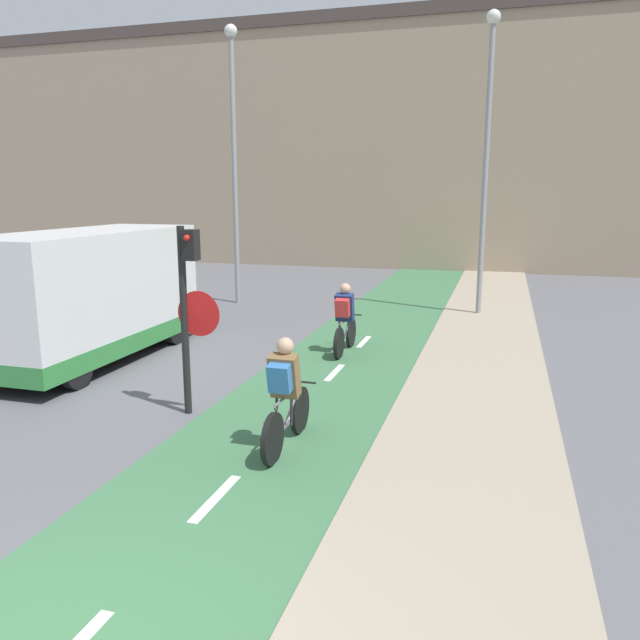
# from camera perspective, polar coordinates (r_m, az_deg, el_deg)

# --- Properties ---
(building_row_background) EXTENTS (60.00, 5.20, 10.61)m
(building_row_background) POSITION_cam_1_polar(r_m,az_deg,el_deg) (29.29, 11.13, 15.43)
(building_row_background) COLOR gray
(building_row_background) RESTS_ON ground_plane
(traffic_light_pole) EXTENTS (0.67, 0.25, 2.81)m
(traffic_light_pole) POSITION_cam_1_polar(r_m,az_deg,el_deg) (9.27, -11.90, 1.88)
(traffic_light_pole) COLOR black
(traffic_light_pole) RESTS_ON ground_plane
(street_lamp_far) EXTENTS (0.36, 0.36, 7.84)m
(street_lamp_far) POSITION_cam_1_polar(r_m,az_deg,el_deg) (18.76, -7.89, 15.89)
(street_lamp_far) COLOR gray
(street_lamp_far) RESTS_ON ground_plane
(street_lamp_sidewalk) EXTENTS (0.36, 0.36, 7.72)m
(street_lamp_sidewalk) POSITION_cam_1_polar(r_m,az_deg,el_deg) (17.27, 15.04, 15.78)
(street_lamp_sidewalk) COLOR gray
(street_lamp_sidewalk) RESTS_ON ground_plane
(cyclist_near) EXTENTS (0.46, 1.73, 1.49)m
(cyclist_near) POSITION_cam_1_polar(r_m,az_deg,el_deg) (8.05, -3.20, -7.05)
(cyclist_near) COLOR black
(cyclist_near) RESTS_ON ground_plane
(cyclist_far) EXTENTS (0.46, 1.66, 1.47)m
(cyclist_far) POSITION_cam_1_polar(r_m,az_deg,el_deg) (12.77, 2.27, -0.02)
(cyclist_far) COLOR black
(cyclist_far) RESTS_ON ground_plane
(van) EXTENTS (1.94, 5.14, 2.55)m
(van) POSITION_cam_1_polar(r_m,az_deg,el_deg) (12.97, -20.28, 1.91)
(van) COLOR silver
(van) RESTS_ON ground_plane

